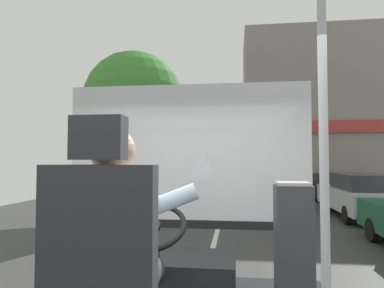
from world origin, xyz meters
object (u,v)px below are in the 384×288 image
bus_driver (116,239)px  steering_console (165,279)px  handrail_pole (324,179)px  parked_car_white (303,179)px  parked_car_black (326,185)px  fare_box (294,261)px  parked_car_silver (364,195)px

bus_driver → steering_console: 1.28m
handrail_pole → parked_car_white: size_ratio=0.52×
parked_car_black → handrail_pole: bearing=-104.0°
handrail_pole → parked_car_black: size_ratio=0.48×
fare_box → parked_car_white: fare_box is taller
bus_driver → steering_console: size_ratio=0.75×
handrail_pole → fare_box: handrail_pole is taller
bus_driver → handrail_pole: handrail_pole is taller
steering_console → fare_box: bearing=-22.1°
steering_console → fare_box: (0.93, -0.38, 0.29)m
steering_console → parked_car_white: size_ratio=0.27×
fare_box → handrail_pole: bearing=-84.7°
steering_console → bus_driver: bearing=-90.0°
parked_car_silver → parked_car_white: parked_car_silver is taller
bus_driver → parked_car_silver: bearing=65.7°
parked_car_black → parked_car_white: size_ratio=1.09×
parked_car_silver → parked_car_white: bearing=89.8°
steering_console → parked_car_black: 15.83m
parked_car_black → parked_car_white: bearing=93.0°
handrail_pole → parked_car_black: bearing=76.0°
steering_console → parked_car_white: bearing=76.5°
bus_driver → handrail_pole: size_ratio=0.39×
bus_driver → steering_console: (0.00, 1.15, -0.58)m
steering_console → parked_car_black: (4.96, 15.03, -0.30)m
bus_driver → steering_console: bearing=90.0°
handrail_pole → parked_car_black: handrail_pole is taller
parked_car_silver → parked_car_black: size_ratio=0.95×
handrail_pole → parked_car_silver: (3.69, 10.16, -1.06)m
handrail_pole → parked_car_silver: bearing=70.0°
parked_car_silver → parked_car_black: bearing=87.2°
steering_console → parked_car_black: bearing=71.7°
fare_box → parked_car_silver: bearing=68.6°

